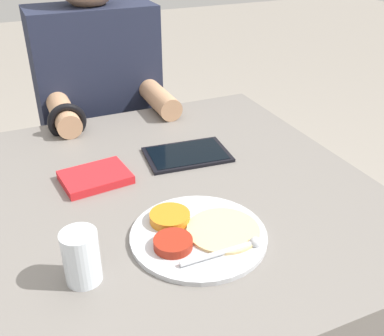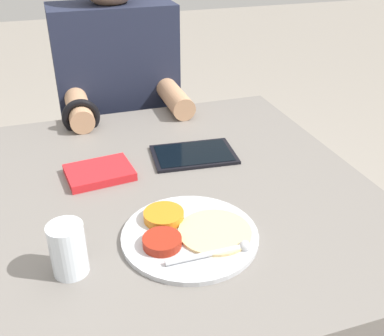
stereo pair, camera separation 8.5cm
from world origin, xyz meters
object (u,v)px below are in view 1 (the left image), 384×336
(red_notebook, at_px, (95,178))
(drinking_glass, at_px, (81,257))
(thali_tray, at_px, (197,234))
(person_diner, at_px, (104,140))
(tablet_device, at_px, (187,155))

(red_notebook, bearing_deg, drinking_glass, -106.51)
(thali_tray, xyz_separation_m, drinking_glass, (-0.22, -0.03, 0.04))
(red_notebook, bearing_deg, person_diner, 75.64)
(red_notebook, bearing_deg, thali_tray, -65.73)
(red_notebook, xyz_separation_m, person_diner, (0.14, 0.55, -0.17))
(person_diner, bearing_deg, red_notebook, -104.36)
(person_diner, distance_m, drinking_glass, 0.92)
(tablet_device, height_order, person_diner, person_diner)
(red_notebook, relative_size, person_diner, 0.13)
(thali_tray, relative_size, red_notebook, 1.62)
(person_diner, relative_size, drinking_glass, 12.68)
(drinking_glass, bearing_deg, red_notebook, 73.49)
(red_notebook, relative_size, tablet_device, 0.74)
(tablet_device, bearing_deg, thali_tray, -110.13)
(thali_tray, xyz_separation_m, red_notebook, (-0.13, 0.29, -0.00))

